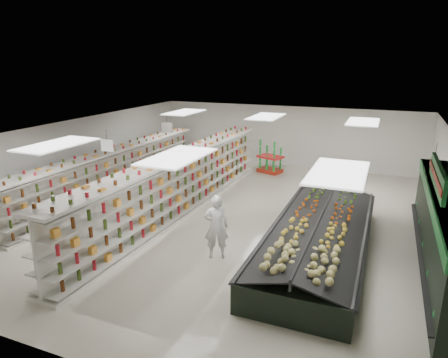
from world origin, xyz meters
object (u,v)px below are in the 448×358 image
at_px(gondola_left, 116,174).
at_px(shopper_background, 186,170).
at_px(gondola_center, 179,187).
at_px(shopper_main, 216,227).
at_px(produce_island, 319,236).
at_px(soda_endcap, 270,158).

relative_size(gondola_left, shopper_background, 6.88).
bearing_deg(gondola_center, gondola_left, 167.42).
bearing_deg(gondola_center, shopper_main, -43.70).
height_order(gondola_left, gondola_center, gondola_center).
xyz_separation_m(shopper_main, shopper_background, (-3.80, 5.48, -0.13)).
bearing_deg(produce_island, soda_endcap, 115.17).
relative_size(shopper_main, shopper_background, 1.16).
xyz_separation_m(gondola_left, produce_island, (8.85, -2.19, -0.39)).
bearing_deg(gondola_left, soda_endcap, 50.84).
bearing_deg(gondola_left, shopper_main, -28.42).
bearing_deg(produce_island, shopper_main, -152.16).
bearing_deg(shopper_background, soda_endcap, -48.06).
xyz_separation_m(gondola_left, shopper_main, (6.16, -3.61, 0.06)).
xyz_separation_m(gondola_center, soda_endcap, (1.59, 6.73, -0.29)).
distance_m(gondola_left, soda_endcap, 7.74).
relative_size(produce_island, shopper_background, 4.63).
height_order(gondola_center, shopper_main, gondola_center).
height_order(gondola_left, shopper_background, gondola_left).
distance_m(gondola_left, shopper_background, 3.01).
height_order(shopper_main, shopper_background, shopper_main).
relative_size(gondola_center, produce_island, 1.69).
height_order(produce_island, shopper_main, shopper_main).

